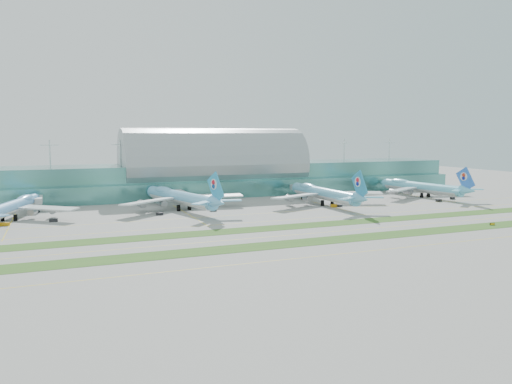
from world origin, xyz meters
name	(u,v)px	position (x,y,z in m)	size (l,w,h in m)	color
ground	(304,227)	(0.00, 0.00, 0.00)	(700.00, 700.00, 0.00)	gray
terminal	(214,172)	(0.01, 128.79, 14.23)	(340.00, 69.10, 36.00)	#3D7A75
grass_strip_near	(339,239)	(0.00, -28.00, 0.04)	(420.00, 12.00, 0.08)	#2D591E
grass_strip_far	(302,226)	(0.00, 2.00, 0.04)	(420.00, 12.00, 0.08)	#2D591E
taxiline_a	(370,251)	(0.00, -48.00, 0.01)	(420.00, 0.35, 0.01)	yellow
taxiline_b	(320,233)	(0.00, -14.00, 0.01)	(420.00, 0.35, 0.01)	yellow
taxiline_c	(286,220)	(0.00, 18.00, 0.01)	(420.00, 0.35, 0.01)	yellow
taxiline_d	(267,213)	(0.00, 40.00, 0.01)	(420.00, 0.35, 0.01)	yellow
airliner_a	(12,206)	(-116.57, 66.45, 6.11)	(60.56, 70.23, 19.80)	#67A5E3
airliner_b	(180,197)	(-37.68, 68.43, 6.79)	(68.10, 78.71, 22.02)	#6CBFEE
airliner_c	(323,193)	(41.20, 56.48, 6.69)	(69.46, 78.72, 21.69)	#62B5D9
airliner_d	(420,187)	(115.96, 65.46, 6.40)	(65.94, 75.38, 20.76)	#67C7E2
gse_a	(5,224)	(-118.57, 49.80, 0.71)	(3.97, 1.70, 1.42)	#C9850B
gse_b	(54,220)	(-99.05, 52.84, 0.67)	(3.54, 1.85, 1.34)	black
gse_c	(160,214)	(-51.15, 53.60, 0.64)	(3.28, 1.60, 1.28)	black
gse_d	(213,210)	(-23.30, 55.62, 0.74)	(3.38, 1.79, 1.49)	black
gse_e	(334,206)	(41.46, 45.46, 0.80)	(3.01, 1.62, 1.60)	#C9820B
gse_f	(339,206)	(45.13, 45.62, 0.64)	(2.87, 1.58, 1.27)	black
gse_g	(439,200)	(109.85, 41.77, 0.76)	(2.99, 1.92, 1.52)	black
gse_h	(453,198)	(125.27, 47.08, 0.74)	(3.11, 1.57, 1.49)	black
taxiway_sign_east	(492,224)	(77.06, -27.35, 0.54)	(2.57, 0.48, 1.08)	black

